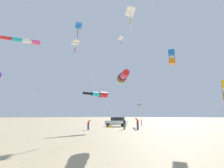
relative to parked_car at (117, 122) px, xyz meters
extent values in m
plane|color=tan|center=(1.39, 3.44, -0.95)|extent=(600.00, 600.00, 0.00)
cube|color=silver|center=(0.05, -0.09, -0.20)|extent=(3.72, 4.65, 0.84)
cube|color=black|center=(-0.12, 0.21, 0.56)|extent=(2.69, 3.05, 0.68)
cylinder|color=black|center=(1.57, -0.91, -0.62)|extent=(0.52, 0.68, 0.66)
cylinder|color=black|center=(-0.04, -1.81, -0.62)|extent=(0.52, 0.68, 0.66)
cylinder|color=black|center=(0.14, 1.64, -0.62)|extent=(0.52, 0.68, 0.66)
cylinder|color=black|center=(-1.48, 0.73, -0.62)|extent=(0.52, 0.68, 0.66)
cube|color=yellow|center=(2.64, 0.67, -0.77)|extent=(0.60, 0.40, 0.36)
cube|color=white|center=(2.64, 0.67, -0.56)|extent=(0.62, 0.42, 0.06)
cube|color=#335199|center=(3.79, 7.56, -0.58)|extent=(0.20, 0.32, 0.75)
cylinder|color=#B72833|center=(3.79, 7.56, 0.11)|extent=(0.40, 0.40, 0.62)
sphere|color=tan|center=(3.79, 7.56, 0.54)|extent=(0.24, 0.24, 0.24)
cylinder|color=#B72833|center=(3.97, 7.44, 0.58)|extent=(0.16, 0.39, 0.47)
cylinder|color=#B72833|center=(3.67, 7.38, 0.58)|extent=(0.16, 0.39, 0.47)
cube|color=#232328|center=(-5.94, 2.00, -0.65)|extent=(0.26, 0.22, 0.60)
cylinder|color=silver|center=(-5.94, 2.00, -0.11)|extent=(0.37, 0.37, 0.49)
sphere|color=tan|center=(-5.94, 2.00, 0.23)|extent=(0.19, 0.19, 0.19)
cylinder|color=silver|center=(-5.90, 2.17, 0.26)|extent=(0.29, 0.22, 0.37)
cylinder|color=silver|center=(-5.77, 1.96, 0.26)|extent=(0.29, 0.22, 0.37)
cube|color=#335199|center=(9.23, 2.35, -0.64)|extent=(0.21, 0.28, 0.64)
cylinder|color=#B72833|center=(9.23, 2.35, -0.06)|extent=(0.38, 0.38, 0.52)
sphere|color=beige|center=(9.23, 2.35, 0.31)|extent=(0.20, 0.20, 0.20)
cylinder|color=#B72833|center=(9.05, 2.42, 0.34)|extent=(0.20, 0.33, 0.40)
cylinder|color=#B72833|center=(9.30, 2.52, 0.34)|extent=(0.20, 0.33, 0.40)
cube|color=#3D7F51|center=(4.68, 5.66, -0.57)|extent=(0.30, 0.32, 0.76)
cylinder|color=#232328|center=(4.68, 5.66, 0.12)|extent=(0.49, 0.49, 0.63)
sphere|color=tan|center=(4.68, 5.66, 0.55)|extent=(0.24, 0.24, 0.24)
cylinder|color=#232328|center=(4.90, 5.64, 0.59)|extent=(0.31, 0.36, 0.47)
cylinder|color=#232328|center=(4.66, 5.44, 0.59)|extent=(0.31, 0.36, 0.47)
cylinder|color=white|center=(7.11, 11.63, 9.19)|extent=(9.49, 9.61, 20.28)
cylinder|color=white|center=(13.85, 12.59, 4.50)|extent=(1.48, 1.46, 1.01)
cylinder|color=green|center=(14.66, 13.34, 4.34)|extent=(1.40, 1.38, 0.92)
cylinder|color=red|center=(15.46, 14.08, 4.17)|extent=(1.33, 1.30, 0.82)
cylinder|color=black|center=(16.27, 14.83, 4.01)|extent=(1.26, 1.22, 0.73)
cylinder|color=#EF4C93|center=(17.07, 15.58, 3.85)|extent=(1.18, 1.15, 0.64)
cylinder|color=red|center=(17.88, 16.32, 3.68)|extent=(1.11, 1.07, 0.54)
cylinder|color=white|center=(9.15, 7.50, 1.71)|extent=(8.61, 9.44, 5.33)
pyramid|color=white|center=(10.92, 11.68, 13.63)|extent=(2.04, 1.70, 0.69)
cylinder|color=black|center=(10.91, 11.72, 13.54)|extent=(0.57, 1.32, 0.72)
cylinder|color=white|center=(10.86, 11.74, 13.06)|extent=(0.24, 0.18, 0.80)
cylinder|color=yellow|center=(10.83, 11.72, 12.27)|extent=(0.17, 0.22, 0.80)
cylinder|color=white|center=(10.86, 11.70, 11.49)|extent=(0.21, 0.20, 0.79)
cylinder|color=white|center=(6.65, 5.87, 6.26)|extent=(8.52, 11.71, 14.43)
pyramid|color=white|center=(18.03, 11.01, 7.40)|extent=(1.05, 1.20, 0.23)
cylinder|color=black|center=(18.02, 11.02, 7.35)|extent=(0.81, 0.43, 0.18)
cylinder|color=white|center=(18.03, 11.03, 7.07)|extent=(0.14, 0.12, 0.46)
cylinder|color=red|center=(18.06, 11.04, 6.62)|extent=(0.09, 0.08, 0.45)
cylinder|color=white|center=(18.07, 11.05, 6.16)|extent=(0.12, 0.12, 0.46)
cylinder|color=white|center=(12.79, 9.08, 3.18)|extent=(10.45, 3.89, 8.27)
cylinder|color=purple|center=(-4.34, 2.58, 3.42)|extent=(1.86, 1.63, 0.68)
cylinder|color=yellow|center=(-2.86, 3.71, 3.33)|extent=(1.76, 1.49, 0.52)
cylinder|color=#1EB7C6|center=(-1.39, 4.85, 3.24)|extent=(1.65, 1.36, 0.35)
cylinder|color=white|center=(-6.81, 0.94, 1.18)|extent=(3.47, 2.14, 4.27)
cylinder|color=#EF4C93|center=(16.08, -2.74, 12.39)|extent=(1.66, 0.98, 1.05)
cylinder|color=white|center=(17.46, -2.52, 12.05)|extent=(1.62, 0.87, 0.95)
cylinder|color=#1EB7C6|center=(18.83, -2.30, 11.72)|extent=(1.58, 0.77, 0.85)
cylinder|color=red|center=(20.21, -2.07, 11.38)|extent=(1.54, 0.67, 0.75)
cylinder|color=white|center=(10.93, -0.75, 5.71)|extent=(8.95, 4.23, 13.32)
cylinder|color=white|center=(12.59, -1.92, 2.56)|extent=(15.31, 0.42, 7.04)
cube|color=blue|center=(9.19, 15.77, 7.70)|extent=(0.76, 0.76, 0.58)
cube|color=orange|center=(9.19, 15.77, 6.77)|extent=(0.76, 0.76, 0.58)
cylinder|color=black|center=(9.35, 16.14, 7.23)|extent=(0.02, 0.02, 1.51)
cylinder|color=black|center=(8.81, 15.92, 7.23)|extent=(0.02, 0.02, 1.51)
cylinder|color=black|center=(9.57, 15.61, 7.23)|extent=(0.02, 0.02, 1.51)
cylinder|color=black|center=(9.03, 15.39, 7.23)|extent=(0.02, 0.02, 1.51)
cylinder|color=white|center=(5.92, 11.31, 2.76)|extent=(6.55, 8.91, 7.44)
cylinder|color=black|center=(7.25, 19.62, 3.50)|extent=(0.02, 0.02, 2.00)
cylinder|color=black|center=(6.50, 19.45, 3.50)|extent=(0.02, 0.02, 2.00)
cylinder|color=white|center=(4.43, 14.19, 0.78)|extent=(4.73, 11.45, 3.46)
cylinder|color=white|center=(4.89, 5.55, 9.26)|extent=(4.63, 8.97, 20.43)
cylinder|color=red|center=(8.46, 4.61, 4.26)|extent=(1.45, 0.91, 0.86)
cylinder|color=#1EB7C6|center=(9.84, 4.54, 4.23)|extent=(1.43, 0.68, 0.63)
cylinder|color=black|center=(11.23, 4.47, 4.20)|extent=(1.41, 0.45, 0.40)
cylinder|color=white|center=(4.37, 2.05, 1.56)|extent=(6.81, 5.22, 5.02)
pyramid|color=white|center=(4.44, 4.85, 14.84)|extent=(1.61, 1.55, 0.40)
cylinder|color=black|center=(4.43, 4.87, 14.76)|extent=(0.77, 0.92, 0.36)
cylinder|color=white|center=(4.46, 4.90, 14.39)|extent=(0.20, 0.20, 0.62)
cylinder|color=red|center=(4.46, 4.94, 13.78)|extent=(0.17, 0.11, 0.62)
cylinder|color=white|center=(4.44, 4.92, 13.17)|extent=(0.17, 0.18, 0.62)
cylinder|color=white|center=(2.61, 5.19, 6.88)|extent=(3.63, 0.64, 15.66)
pyramid|color=blue|center=(9.44, -1.05, 17.47)|extent=(2.15, 1.96, 0.80)
cylinder|color=black|center=(9.41, -1.00, 17.38)|extent=(0.82, 1.20, 0.87)
cylinder|color=blue|center=(9.44, -1.00, 16.88)|extent=(0.21, 0.15, 0.84)
cylinder|color=red|center=(9.48, -1.02, 16.05)|extent=(0.17, 0.18, 0.83)
cylinder|color=blue|center=(9.52, -0.98, 15.23)|extent=(0.25, 0.27, 0.84)
cylinder|color=white|center=(5.65, -0.69, 8.18)|extent=(7.52, 0.62, 18.26)
camera|label=1|loc=(25.76, 22.46, 1.08)|focal=26.74mm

